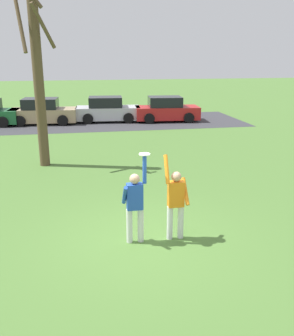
{
  "coord_description": "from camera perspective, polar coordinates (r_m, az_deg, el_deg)",
  "views": [
    {
      "loc": [
        -1.39,
        -7.9,
        4.16
      ],
      "look_at": [
        0.26,
        0.97,
        1.45
      ],
      "focal_mm": 40.27,
      "sensor_mm": 36.0,
      "label": 1
    }
  ],
  "objects": [
    {
      "name": "parking_strip",
      "position": [
        24.6,
        -10.24,
        6.72
      ],
      "size": [
        21.18,
        6.4,
        0.01
      ],
      "primitive_type": "cube",
      "color": "#38383D",
      "rests_on": "ground_plane"
    },
    {
      "name": "ground_plane",
      "position": [
        9.04,
        -0.5,
        -10.71
      ],
      "size": [
        120.0,
        120.0,
        0.0
      ],
      "primitive_type": "plane",
      "color": "#4C7533"
    },
    {
      "name": "parked_car_red",
      "position": [
        24.92,
        2.97,
        8.77
      ],
      "size": [
        4.23,
        2.29,
        1.59
      ],
      "rotation": [
        0.0,
        0.0,
        -0.08
      ],
      "color": "red",
      "rests_on": "ground_plane"
    },
    {
      "name": "person_catcher",
      "position": [
        8.52,
        -1.86,
        -5.2
      ],
      "size": [
        0.54,
        0.49,
        2.08
      ],
      "rotation": [
        0.0,
        0.0,
        -0.01
      ],
      "color": "silver",
      "rests_on": "ground_plane"
    },
    {
      "name": "person_defender",
      "position": [
        8.7,
        4.37,
        -4.78
      ],
      "size": [
        0.54,
        0.49,
        2.04
      ],
      "rotation": [
        0.0,
        0.0,
        3.14
      ],
      "color": "silver",
      "rests_on": "ground_plane"
    },
    {
      "name": "frisbee_disc",
      "position": [
        8.21,
        -0.37,
        2.11
      ],
      "size": [
        0.25,
        0.25,
        0.02
      ],
      "primitive_type": "cylinder",
      "color": "white",
      "rests_on": "person_catcher"
    },
    {
      "name": "parked_car_silver",
      "position": [
        24.91,
        -6.01,
        8.7
      ],
      "size": [
        4.23,
        2.29,
        1.59
      ],
      "rotation": [
        0.0,
        0.0,
        -0.08
      ],
      "color": "#BCBCC1",
      "rests_on": "ground_plane"
    },
    {
      "name": "parked_car_tan",
      "position": [
        24.78,
        -15.5,
        8.15
      ],
      "size": [
        4.23,
        2.29,
        1.59
      ],
      "rotation": [
        0.0,
        0.0,
        -0.08
      ],
      "color": "tan",
      "rests_on": "ground_plane"
    },
    {
      "name": "bare_tree_tall",
      "position": [
        14.84,
        -16.21,
        13.3
      ],
      "size": [
        1.44,
        1.12,
        6.96
      ],
      "color": "brown",
      "rests_on": "ground_plane"
    }
  ]
}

